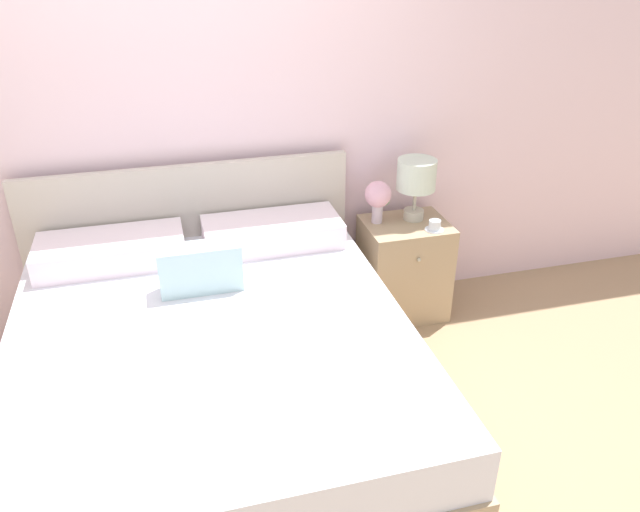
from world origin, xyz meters
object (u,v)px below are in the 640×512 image
at_px(bed, 214,371).
at_px(table_lamp, 416,178).
at_px(nightstand, 404,269).
at_px(flower_vase, 378,197).
at_px(teacup, 435,226).

height_order(bed, table_lamp, bed).
bearing_deg(table_lamp, nightstand, -140.15).
bearing_deg(flower_vase, bed, -144.23).
bearing_deg(flower_vase, nightstand, -21.20).
relative_size(nightstand, teacup, 5.59).
xyz_separation_m(table_lamp, flower_vase, (-0.22, 0.01, -0.10)).
distance_m(bed, flower_vase, 1.40).
distance_m(nightstand, flower_vase, 0.50).
bearing_deg(bed, nightstand, 29.89).
bearing_deg(teacup, flower_vase, 146.20).
bearing_deg(flower_vase, teacup, -33.80).
distance_m(flower_vase, teacup, 0.37).
relative_size(flower_vase, teacup, 2.33).
xyz_separation_m(nightstand, teacup, (0.12, -0.13, 0.33)).
distance_m(bed, table_lamp, 1.61).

